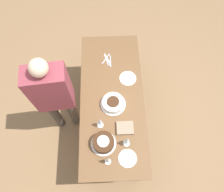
% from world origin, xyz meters
% --- Properties ---
extents(ground_plane, '(12.00, 12.00, 0.00)m').
position_xyz_m(ground_plane, '(0.00, 0.00, 0.00)').
color(ground_plane, '#8E6B47').
extents(dining_table, '(1.78, 0.72, 0.76)m').
position_xyz_m(dining_table, '(0.00, 0.00, 0.64)').
color(dining_table, brown).
rests_on(dining_table, ground_plane).
extents(cake_center_white, '(0.28, 0.28, 0.08)m').
position_xyz_m(cake_center_white, '(0.08, 0.01, 0.79)').
color(cake_center_white, white).
rests_on(cake_center_white, dining_table).
extents(cake_front_chocolate, '(0.26, 0.26, 0.11)m').
position_xyz_m(cake_front_chocolate, '(0.52, -0.11, 0.81)').
color(cake_front_chocolate, white).
rests_on(cake_front_chocolate, dining_table).
extents(wine_glass_near, '(0.06, 0.06, 0.20)m').
position_xyz_m(wine_glass_near, '(0.70, -0.07, 0.88)').
color(wine_glass_near, silver).
rests_on(wine_glass_near, dining_table).
extents(wine_glass_far, '(0.07, 0.07, 0.20)m').
position_xyz_m(wine_glass_far, '(0.32, -0.14, 0.89)').
color(wine_glass_far, silver).
rests_on(wine_glass_far, dining_table).
extents(wine_glass_extra, '(0.07, 0.07, 0.20)m').
position_xyz_m(wine_glass_extra, '(0.53, 0.13, 0.89)').
color(wine_glass_extra, silver).
rests_on(wine_glass_extra, dining_table).
extents(dessert_plate_left, '(0.20, 0.20, 0.01)m').
position_xyz_m(dessert_plate_left, '(-0.25, 0.20, 0.76)').
color(dessert_plate_left, white).
rests_on(dessert_plate_left, dining_table).
extents(dessert_plate_right, '(0.19, 0.19, 0.01)m').
position_xyz_m(dessert_plate_right, '(0.68, 0.13, 0.76)').
color(dessert_plate_right, white).
rests_on(dessert_plate_right, dining_table).
extents(fork_pile, '(0.20, 0.11, 0.01)m').
position_xyz_m(fork_pile, '(-0.52, -0.04, 0.76)').
color(fork_pile, silver).
rests_on(fork_pile, dining_table).
extents(napkin_stack, '(0.14, 0.18, 0.03)m').
position_xyz_m(napkin_stack, '(0.37, 0.13, 0.77)').
color(napkin_stack, gray).
rests_on(napkin_stack, dining_table).
extents(person_cutting, '(0.26, 0.42, 1.55)m').
position_xyz_m(person_cutting, '(0.02, -0.62, 0.93)').
color(person_cutting, '#4C4238').
rests_on(person_cutting, ground_plane).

